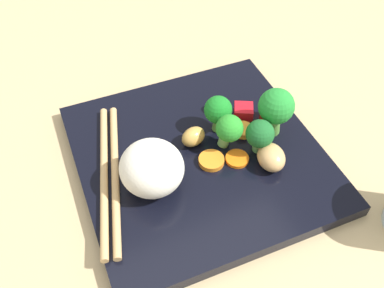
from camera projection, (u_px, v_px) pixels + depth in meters
The scene contains 16 objects.
ground_plane at pixel (199, 167), 53.18cm from camera, with size 110.00×110.00×2.00cm, color tan.
square_plate at pixel (199, 157), 51.81cm from camera, with size 28.51×28.51×1.66cm, color black.
rice_mound at pixel (152, 168), 45.60cm from camera, with size 7.07×6.82×6.31cm, color white.
broccoli_floret_0 at pixel (229, 130), 49.35cm from camera, with size 3.27×3.27×5.20cm.
broccoli_floret_1 at pixel (218, 111), 51.52cm from camera, with size 3.46×3.46×5.21cm.
broccoli_floret_2 at pixel (260, 135), 49.28cm from camera, with size 3.39×3.39×4.79cm.
broccoli_floret_3 at pixel (276, 109), 50.25cm from camera, with size 4.35×4.35×6.97cm.
carrot_slice_0 at pixel (243, 130), 53.18cm from camera, with size 2.58×2.58×0.79cm, color orange.
carrot_slice_1 at pixel (211, 161), 49.96cm from camera, with size 3.05×3.05×0.67cm, color orange.
carrot_slice_2 at pixel (237, 159), 50.29cm from camera, with size 2.77×2.77×0.44cm, color orange.
pepper_chunk_0 at pixel (243, 111), 54.89cm from camera, with size 2.39×2.33×1.53cm, color red.
pepper_chunk_1 at pixel (268, 115), 54.53cm from camera, with size 2.12×1.99×1.43cm, color red.
chicken_piece_0 at pixel (271, 157), 49.02cm from camera, with size 3.97×3.18×2.63cm, color tan.
chicken_piece_1 at pixel (219, 106), 55.26cm from camera, with size 2.57×1.91×1.88cm, color tan.
chicken_piece_2 at pixel (192, 137), 51.32cm from camera, with size 3.13×2.27×2.34cm, color #BF9344.
chopstick_pair at pixel (110, 175), 48.44cm from camera, with size 21.11×8.16×0.87cm.
Camera 1 is at (29.81, -14.75, 40.60)cm, focal length 39.64 mm.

